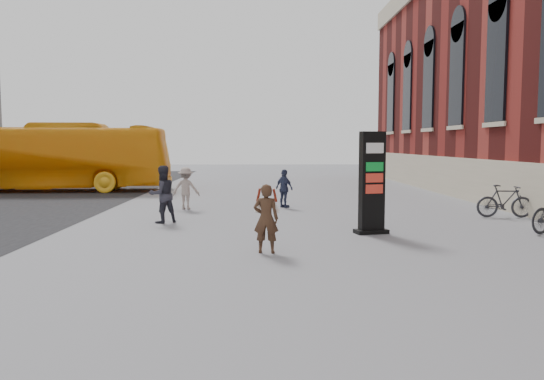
{
  "coord_description": "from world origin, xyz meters",
  "views": [
    {
      "loc": [
        0.55,
        -11.99,
        2.42
      ],
      "look_at": [
        0.85,
        0.62,
        1.32
      ],
      "focal_mm": 35.0,
      "sensor_mm": 36.0,
      "label": 1
    }
  ],
  "objects_px": {
    "woman": "(266,218)",
    "bus": "(45,157)",
    "pedestrian_c": "(284,188)",
    "pedestrian_b": "(186,188)",
    "pedestrian_a": "(162,194)",
    "bike_7": "(505,201)",
    "info_pylon": "(372,183)"
  },
  "relations": [
    {
      "from": "woman",
      "to": "pedestrian_b",
      "type": "relative_size",
      "value": 0.99
    },
    {
      "from": "bus",
      "to": "woman",
      "type": "bearing_deg",
      "value": -147.39
    },
    {
      "from": "woman",
      "to": "bus",
      "type": "distance_m",
      "value": 19.23
    },
    {
      "from": "info_pylon",
      "to": "bike_7",
      "type": "relative_size",
      "value": 1.53
    },
    {
      "from": "info_pylon",
      "to": "woman",
      "type": "relative_size",
      "value": 1.79
    },
    {
      "from": "pedestrian_b",
      "to": "info_pylon",
      "type": "bearing_deg",
      "value": 142.8
    },
    {
      "from": "info_pylon",
      "to": "bus",
      "type": "height_order",
      "value": "bus"
    },
    {
      "from": "pedestrian_b",
      "to": "pedestrian_c",
      "type": "xyz_separation_m",
      "value": [
        3.66,
        0.45,
        -0.05
      ]
    },
    {
      "from": "info_pylon",
      "to": "pedestrian_a",
      "type": "distance_m",
      "value": 6.36
    },
    {
      "from": "woman",
      "to": "pedestrian_c",
      "type": "distance_m",
      "value": 8.41
    },
    {
      "from": "pedestrian_a",
      "to": "bike_7",
      "type": "relative_size",
      "value": 0.98
    },
    {
      "from": "woman",
      "to": "pedestrian_a",
      "type": "height_order",
      "value": "pedestrian_a"
    },
    {
      "from": "bus",
      "to": "pedestrian_c",
      "type": "xyz_separation_m",
      "value": [
        11.87,
        -7.32,
        -1.0
      ]
    },
    {
      "from": "bus",
      "to": "pedestrian_a",
      "type": "distance_m",
      "value": 13.7
    },
    {
      "from": "woman",
      "to": "bike_7",
      "type": "xyz_separation_m",
      "value": [
        7.91,
        5.46,
        -0.25
      ]
    },
    {
      "from": "woman",
      "to": "pedestrian_c",
      "type": "relative_size",
      "value": 1.06
    },
    {
      "from": "bus",
      "to": "bike_7",
      "type": "xyz_separation_m",
      "value": [
        18.98,
        -10.24,
        -1.19
      ]
    },
    {
      "from": "bus",
      "to": "bike_7",
      "type": "bearing_deg",
      "value": -120.93
    },
    {
      "from": "woman",
      "to": "pedestrian_b",
      "type": "distance_m",
      "value": 8.43
    },
    {
      "from": "pedestrian_b",
      "to": "bike_7",
      "type": "relative_size",
      "value": 0.86
    },
    {
      "from": "pedestrian_a",
      "to": "pedestrian_b",
      "type": "height_order",
      "value": "pedestrian_a"
    },
    {
      "from": "bus",
      "to": "bike_7",
      "type": "relative_size",
      "value": 6.89
    },
    {
      "from": "bus",
      "to": "pedestrian_b",
      "type": "distance_m",
      "value": 11.34
    },
    {
      "from": "pedestrian_c",
      "to": "pedestrian_a",
      "type": "bearing_deg",
      "value": 92.6
    },
    {
      "from": "pedestrian_b",
      "to": "pedestrian_a",
      "type": "bearing_deg",
      "value": 91.95
    },
    {
      "from": "pedestrian_b",
      "to": "bike_7",
      "type": "height_order",
      "value": "pedestrian_b"
    },
    {
      "from": "pedestrian_a",
      "to": "bike_7",
      "type": "bearing_deg",
      "value": 149.77
    },
    {
      "from": "bus",
      "to": "pedestrian_c",
      "type": "distance_m",
      "value": 13.98
    },
    {
      "from": "woman",
      "to": "bike_7",
      "type": "distance_m",
      "value": 9.61
    },
    {
      "from": "pedestrian_c",
      "to": "pedestrian_b",
      "type": "bearing_deg",
      "value": 55.33
    },
    {
      "from": "woman",
      "to": "bus",
      "type": "relative_size",
      "value": 0.12
    },
    {
      "from": "info_pylon",
      "to": "pedestrian_b",
      "type": "relative_size",
      "value": 1.77
    }
  ]
}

